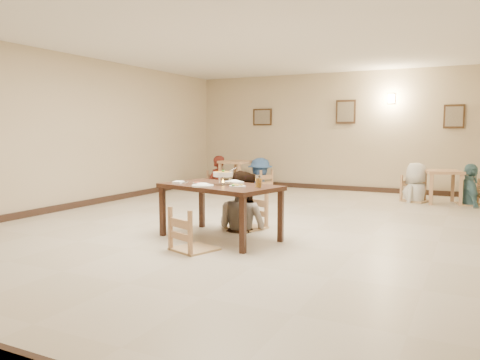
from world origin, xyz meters
The scene contains 31 objects.
floor centered at (0.00, 0.00, 0.00)m, with size 10.00×10.00×0.00m, color beige.
ceiling centered at (0.00, 0.00, 3.00)m, with size 10.00×10.00×0.00m, color silver.
wall_back centered at (0.00, 5.00, 1.50)m, with size 10.00×10.00×0.00m, color #C4B090.
wall_left centered at (-4.00, 0.00, 1.50)m, with size 10.00×10.00×0.00m, color #C4B090.
baseboard_back centered at (0.00, 4.97, 0.06)m, with size 8.00×0.06×0.12m, color #301E16.
baseboard_left centered at (-3.97, 0.00, 0.06)m, with size 0.06×10.00×0.12m, color #301E16.
picture_a centered at (-2.20, 4.96, 1.90)m, with size 0.55×0.04×0.45m.
picture_b centered at (0.10, 4.96, 2.00)m, with size 0.50×0.04×0.60m.
picture_c centered at (2.60, 4.96, 1.85)m, with size 0.45×0.04×0.55m.
wall_sconce centered at (1.20, 4.96, 2.30)m, with size 0.16×0.05×0.22m, color #FFD88C.
main_table centered at (-0.12, -1.19, 0.69)m, with size 1.82×1.29×0.77m.
chair_far centered at (-0.08, -0.40, 0.53)m, with size 0.50×0.50×1.07m.
chair_near centered at (-0.10, -1.90, 0.52)m, with size 0.49×0.49×1.05m.
main_diner centered at (-0.12, -0.48, 0.91)m, with size 0.89×0.69×1.83m, color gray.
curry_warmer centered at (-0.08, -1.17, 0.92)m, with size 0.31×0.28×0.25m.
rice_plate_far centered at (-0.03, -0.93, 0.79)m, with size 0.30×0.30×0.07m.
rice_plate_near centered at (-0.21, -1.50, 0.79)m, with size 0.30×0.30×0.07m.
fried_plate centered at (0.23, -1.35, 0.79)m, with size 0.23×0.23×0.05m.
chili_dish centered at (-0.46, -1.25, 0.78)m, with size 0.11×0.11×0.02m.
napkin_cutlery centered at (-0.73, -1.31, 0.79)m, with size 0.18×0.26×0.03m.
drink_glass centered at (0.51, -1.27, 0.85)m, with size 0.08×0.08×0.17m.
bg_table_left centered at (-2.41, 3.86, 0.61)m, with size 0.89×0.89×0.75m.
bg_table_right centered at (2.48, 3.75, 0.56)m, with size 0.88×0.88×0.70m.
bg_chair_ll centered at (-3.03, 3.90, 0.45)m, with size 0.42×0.42×0.90m.
bg_chair_lr centered at (-1.79, 3.91, 0.51)m, with size 0.48×0.48×1.03m.
bg_chair_rl centered at (1.96, 3.79, 0.53)m, with size 0.50×0.50×1.07m.
bg_chair_rr centered at (3.01, 3.78, 0.49)m, with size 0.46×0.46×0.99m.
bg_diner_a centered at (-3.03, 3.90, 0.87)m, with size 0.63×0.42×1.73m, color #5A1D16.
bg_diner_b centered at (-1.79, 3.91, 0.84)m, with size 1.09×0.62×1.68m, color #3C67AA.
bg_diner_c centered at (1.96, 3.79, 0.84)m, with size 0.82×0.53×1.68m, color silver.
bg_diner_d centered at (3.01, 3.78, 0.85)m, with size 1.00×0.42×1.71m, color slate.
Camera 1 is at (3.05, -6.88, 1.52)m, focal length 35.00 mm.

